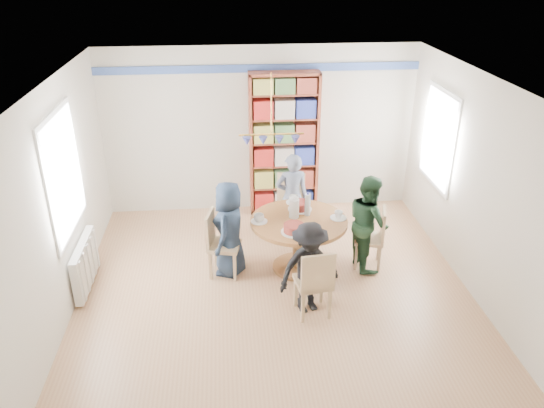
{
  "coord_description": "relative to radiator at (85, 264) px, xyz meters",
  "views": [
    {
      "loc": [
        -0.56,
        -5.68,
        4.01
      ],
      "look_at": [
        0.0,
        0.4,
        1.05
      ],
      "focal_mm": 35.0,
      "sensor_mm": 36.0,
      "label": 1
    }
  ],
  "objects": [
    {
      "name": "chair_left",
      "position": [
        1.71,
        0.18,
        0.15
      ],
      "size": [
        0.48,
        0.48,
        0.91
      ],
      "color": "tan",
      "rests_on": "ground"
    },
    {
      "name": "person_right",
      "position": [
        3.73,
        0.21,
        0.32
      ],
      "size": [
        0.6,
        0.72,
        1.34
      ],
      "primitive_type": "imported",
      "rotation": [
        0.0,
        0.0,
        1.72
      ],
      "color": "#1C3821",
      "rests_on": "ground"
    },
    {
      "name": "chair_right",
      "position": [
        3.83,
        0.18,
        0.13
      ],
      "size": [
        0.47,
        0.47,
        0.87
      ],
      "color": "tan",
      "rests_on": "ground"
    },
    {
      "name": "chair_near",
      "position": [
        2.83,
        -0.87,
        0.15
      ],
      "size": [
        0.45,
        0.45,
        0.91
      ],
      "color": "tan",
      "rests_on": "ground"
    },
    {
      "name": "person_near",
      "position": [
        2.78,
        -0.74,
        0.24
      ],
      "size": [
        0.87,
        0.66,
        1.19
      ],
      "primitive_type": "imported",
      "rotation": [
        0.0,
        0.0,
        0.33
      ],
      "color": "black",
      "rests_on": "ground"
    },
    {
      "name": "dining_table",
      "position": [
        2.79,
        0.2,
        0.21
      ],
      "size": [
        1.3,
        1.3,
        0.75
      ],
      "color": "brown",
      "rests_on": "ground"
    },
    {
      "name": "person_far",
      "position": [
        2.8,
        1.09,
        0.32
      ],
      "size": [
        0.52,
        0.37,
        1.35
      ],
      "primitive_type": "imported",
      "rotation": [
        0.0,
        0.0,
        3.24
      ],
      "color": "gray",
      "rests_on": "ground"
    },
    {
      "name": "bookshelf",
      "position": [
        2.79,
        2.04,
        0.79
      ],
      "size": [
        1.1,
        0.33,
        2.32
      ],
      "color": "maroon",
      "rests_on": "ground"
    },
    {
      "name": "person_left",
      "position": [
        1.86,
        0.2,
        0.31
      ],
      "size": [
        0.6,
        0.75,
        1.32
      ],
      "primitive_type": "imported",
      "rotation": [
        0.0,
        0.0,
        -1.89
      ],
      "color": "#182335",
      "rests_on": "ground"
    },
    {
      "name": "chair_far",
      "position": [
        2.8,
        1.22,
        0.17
      ],
      "size": [
        0.5,
        0.5,
        0.95
      ],
      "color": "tan",
      "rests_on": "ground"
    },
    {
      "name": "tableware",
      "position": [
        2.76,
        0.23,
        0.47
      ],
      "size": [
        1.28,
        1.28,
        0.34
      ],
      "color": "white",
      "rests_on": "dining_table"
    },
    {
      "name": "room_shell",
      "position": [
        2.16,
        0.57,
        1.3
      ],
      "size": [
        5.0,
        5.0,
        5.0
      ],
      "color": "white",
      "rests_on": "ground"
    },
    {
      "name": "ground",
      "position": [
        2.42,
        -0.3,
        -0.35
      ],
      "size": [
        5.0,
        5.0,
        0.0
      ],
      "primitive_type": "plane",
      "color": "tan"
    },
    {
      "name": "radiator",
      "position": [
        0.0,
        0.0,
        0.0
      ],
      "size": [
        0.12,
        1.0,
        0.6
      ],
      "color": "silver",
      "rests_on": "ground"
    }
  ]
}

